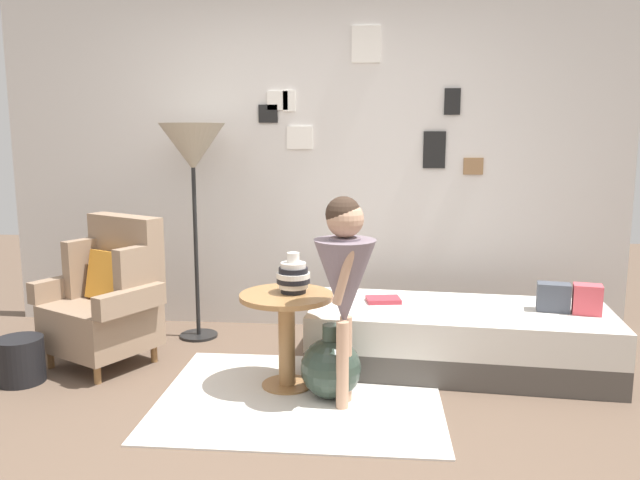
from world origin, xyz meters
TOP-DOWN VIEW (x-y plane):
  - ground_plane at (0.00, 0.00)m, footprint 12.00×12.00m
  - gallery_wall at (0.00, 1.95)m, footprint 4.80×0.12m
  - rug at (0.08, 0.49)m, footprint 1.61×1.31m
  - armchair at (-1.25, 0.96)m, footprint 0.90×0.83m
  - daybed at (1.05, 1.06)m, footprint 1.96×0.96m
  - pillow_head at (1.81, 0.99)m, footprint 0.19×0.15m
  - pillow_mid at (1.62, 1.05)m, footprint 0.22×0.15m
  - side_table at (-0.02, 0.64)m, footprint 0.55×0.55m
  - vase_striped at (0.02, 0.67)m, footprint 0.20×0.20m
  - floor_lamp at (-0.82, 1.53)m, footprint 0.47×0.47m
  - person_child at (0.33, 0.41)m, footprint 0.34×0.34m
  - book_on_daybed at (0.56, 1.16)m, footprint 0.24×0.19m
  - demijohn_near at (0.25, 0.51)m, footprint 0.35×0.35m
  - magazine_basket at (-1.66, 0.57)m, footprint 0.28×0.28m

SIDE VIEW (x-z plane):
  - ground_plane at x=0.00m, z-range 0.00..0.00m
  - rug at x=0.08m, z-range 0.00..0.01m
  - magazine_basket at x=-1.66m, z-range 0.00..0.28m
  - demijohn_near at x=0.25m, z-range -0.04..0.40m
  - daybed at x=1.05m, z-range 0.00..0.40m
  - side_table at x=-0.02m, z-range 0.12..0.70m
  - book_on_daybed at x=0.56m, z-range 0.40..0.43m
  - armchair at x=-1.25m, z-range -0.05..0.92m
  - pillow_mid at x=1.62m, z-range 0.40..0.58m
  - pillow_head at x=1.81m, z-range 0.40..0.59m
  - vase_striped at x=0.02m, z-range 0.55..0.80m
  - person_child at x=0.33m, z-range 0.17..1.35m
  - gallery_wall at x=0.00m, z-range 0.00..2.60m
  - floor_lamp at x=-0.82m, z-range 0.58..2.17m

